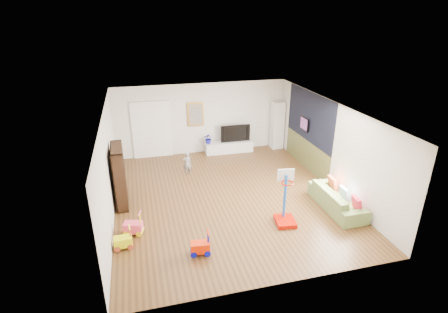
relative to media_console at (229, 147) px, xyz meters
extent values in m
cube|color=brown|center=(-0.99, -3.46, -0.22)|extent=(6.50, 7.50, 0.00)
cube|color=white|center=(-0.99, -3.46, 2.48)|extent=(6.50, 7.50, 0.00)
cube|color=silver|center=(-0.99, 0.29, 1.13)|extent=(6.50, 0.00, 2.70)
cube|color=white|center=(-0.99, -7.21, 1.13)|extent=(6.50, 0.00, 2.70)
cube|color=silver|center=(-4.24, -3.46, 1.13)|extent=(0.00, 7.50, 2.70)
cube|color=silver|center=(2.26, -3.46, 1.13)|extent=(0.00, 7.50, 2.70)
cube|color=black|center=(2.24, -2.06, 1.63)|extent=(0.01, 3.20, 1.70)
cube|color=brown|center=(2.24, -2.06, 0.28)|extent=(0.01, 3.20, 1.00)
cube|color=white|center=(-2.89, 0.25, 0.83)|extent=(1.45, 0.06, 2.10)
cube|color=gold|center=(-1.24, 0.25, 1.33)|extent=(0.62, 0.06, 0.92)
cube|color=#7F3F8C|center=(2.18, -1.86, 1.33)|extent=(0.04, 0.56, 0.46)
cube|color=silver|center=(0.00, 0.00, 0.00)|extent=(1.86, 0.49, 0.43)
cube|color=silver|center=(1.98, 0.01, 0.73)|extent=(0.46, 0.46, 1.90)
cube|color=black|center=(-4.02, -3.03, 0.65)|extent=(0.34, 1.19, 1.73)
imported|color=olive|center=(1.81, -4.84, 0.08)|extent=(0.79, 2.02, 0.59)
cube|color=#A90D00|center=(0.11, -5.17, 0.52)|extent=(0.58, 0.68, 1.46)
cube|color=#F8FE0C|center=(-3.98, -5.19, 0.06)|extent=(0.43, 0.28, 0.55)
cube|color=#EA2500|center=(-2.27, -5.85, 0.07)|extent=(0.46, 0.32, 0.57)
cube|color=#F7476D|center=(-3.74, -4.67, 0.09)|extent=(0.51, 0.39, 0.61)
imported|color=slate|center=(-1.90, -1.59, 0.18)|extent=(0.30, 0.21, 0.80)
imported|color=black|center=(0.25, 0.07, 0.55)|extent=(1.16, 0.17, 0.66)
imported|color=#15158D|center=(-0.81, 0.00, 0.42)|extent=(0.45, 0.41, 0.41)
cube|color=#B71B31|center=(2.01, -5.45, 0.25)|extent=(0.15, 0.39, 0.38)
cube|color=white|center=(2.01, -4.87, 0.25)|extent=(0.09, 0.35, 0.35)
cube|color=#A93E26|center=(2.01, -4.24, 0.25)|extent=(0.12, 0.39, 0.39)
camera|label=1|loc=(-3.39, -12.30, 4.95)|focal=28.00mm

